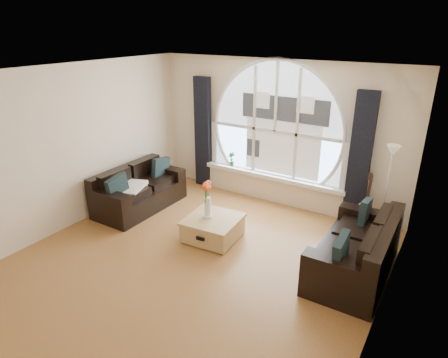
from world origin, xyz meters
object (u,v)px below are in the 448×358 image
coffee_chest (213,227)px  potted_plant (232,159)px  guitar (368,201)px  vase_flowers (207,195)px  sofa_right (355,247)px  floor_lamp (386,195)px  sofa_left (140,188)px

coffee_chest → potted_plant: potted_plant is taller
guitar → vase_flowers: bearing=-139.6°
potted_plant → sofa_right: bearing=-28.0°
vase_flowers → guitar: (2.11, 1.64, -0.23)m
guitar → coffee_chest: bearing=-138.6°
floor_lamp → potted_plant: size_ratio=5.38×
sofa_right → floor_lamp: bearing=83.2°
coffee_chest → vase_flowers: bearing=-177.0°
sofa_right → sofa_left: bearing=-179.7°
sofa_left → vase_flowers: (1.71, -0.24, 0.36)m
sofa_left → floor_lamp: size_ratio=1.09×
sofa_right → floor_lamp: 1.19m
vase_flowers → floor_lamp: bearing=30.2°
sofa_left → potted_plant: size_ratio=5.84×
coffee_chest → floor_lamp: bearing=26.1°
potted_plant → floor_lamp: bearing=-8.3°
guitar → potted_plant: guitar is taller
sofa_left → vase_flowers: 1.76m
sofa_right → guitar: size_ratio=1.72×
guitar → potted_plant: bearing=178.3°
coffee_chest → floor_lamp: 2.75m
sofa_right → potted_plant: bearing=151.6°
sofa_right → guitar: guitar is taller
vase_flowers → potted_plant: (-0.66, 1.84, -0.06)m
floor_lamp → guitar: 0.47m
sofa_left → floor_lamp: floor_lamp is taller
sofa_left → guitar: size_ratio=1.64×
floor_lamp → sofa_right: bearing=-96.5°
vase_flowers → floor_lamp: floor_lamp is taller
coffee_chest → vase_flowers: (-0.09, -0.01, 0.55)m
sofa_right → guitar: bearing=96.5°
sofa_right → vase_flowers: bearing=-173.3°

